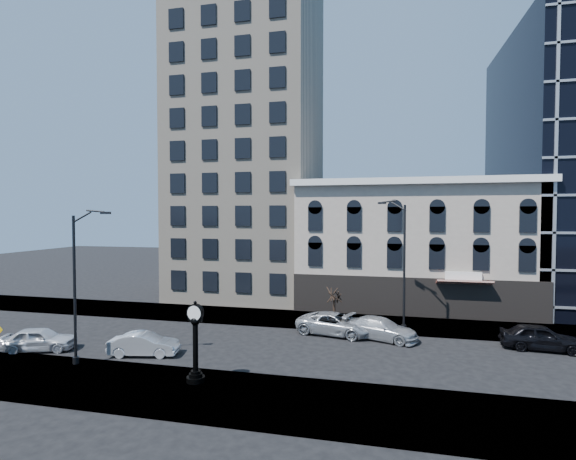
% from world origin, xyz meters
% --- Properties ---
extents(ground, '(160.00, 160.00, 0.00)m').
position_xyz_m(ground, '(0.00, 0.00, 0.00)').
color(ground, black).
rests_on(ground, ground).
extents(sidewalk_far, '(160.00, 6.00, 0.12)m').
position_xyz_m(sidewalk_far, '(0.00, 8.00, 0.06)').
color(sidewalk_far, gray).
rests_on(sidewalk_far, ground).
extents(sidewalk_near, '(160.00, 6.00, 0.12)m').
position_xyz_m(sidewalk_near, '(0.00, -8.00, 0.06)').
color(sidewalk_near, gray).
rests_on(sidewalk_near, ground).
extents(cream_tower, '(15.90, 15.40, 42.50)m').
position_xyz_m(cream_tower, '(-6.11, 18.88, 19.32)').
color(cream_tower, beige).
rests_on(cream_tower, ground).
extents(victorian_row, '(22.60, 11.19, 12.50)m').
position_xyz_m(victorian_row, '(12.00, 15.89, 6.00)').
color(victorian_row, '#B4A494').
rests_on(victorian_row, ground).
extents(street_clock, '(1.00, 1.00, 4.40)m').
position_xyz_m(street_clock, '(-0.64, -6.89, 2.11)').
color(street_clock, black).
rests_on(street_clock, sidewalk_near).
extents(street_lamp_near, '(2.41, 0.93, 9.53)m').
position_xyz_m(street_lamp_near, '(-8.27, -5.81, 7.31)').
color(street_lamp_near, black).
rests_on(street_lamp_near, sidewalk_near).
extents(street_lamp_far, '(2.53, 1.34, 10.40)m').
position_xyz_m(street_lamp_far, '(10.14, 6.31, 7.97)').
color(street_lamp_far, black).
rests_on(street_lamp_far, sidewalk_far).
extents(bare_tree_far, '(2.06, 2.06, 3.53)m').
position_xyz_m(bare_tree_far, '(5.21, 7.53, 2.77)').
color(bare_tree_far, '#302118').
rests_on(bare_tree_far, sidewalk_far).
extents(car_near_a, '(4.97, 3.34, 1.57)m').
position_xyz_m(car_near_a, '(-13.37, -4.13, 0.79)').
color(car_near_a, silver).
rests_on(car_near_a, ground).
extents(car_near_b, '(4.67, 2.43, 1.46)m').
position_xyz_m(car_near_b, '(-5.94, -3.39, 0.73)').
color(car_near_b, silver).
rests_on(car_near_b, ground).
extents(car_far_a, '(6.25, 3.77, 1.62)m').
position_xyz_m(car_far_a, '(5.65, 4.19, 0.81)').
color(car_far_a, '#A5A8AD').
rests_on(car_far_a, ground).
extents(car_far_b, '(5.86, 3.87, 1.58)m').
position_xyz_m(car_far_b, '(9.09, 3.68, 0.79)').
color(car_far_b, '#A5A8AD').
rests_on(car_far_b, ground).
extents(car_far_c, '(5.21, 2.47, 1.72)m').
position_xyz_m(car_far_c, '(19.70, 3.63, 0.86)').
color(car_far_c, black).
rests_on(car_far_c, ground).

